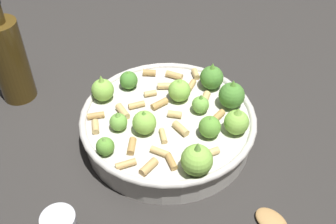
{
  "coord_description": "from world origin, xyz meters",
  "views": [
    {
      "loc": [
        -0.43,
        0.25,
        0.52
      ],
      "look_at": [
        0.0,
        0.0,
        0.06
      ],
      "focal_mm": 42.89,
      "sensor_mm": 36.0,
      "label": 1
    }
  ],
  "objects": [
    {
      "name": "cooking_pan",
      "position": [
        -0.0,
        -0.0,
        0.04
      ],
      "size": [
        0.3,
        0.3,
        0.11
      ],
      "color": "beige",
      "rests_on": "ground"
    },
    {
      "name": "olive_oil_bottle",
      "position": [
        0.25,
        0.2,
        0.09
      ],
      "size": [
        0.06,
        0.06,
        0.22
      ],
      "color": "#4C3814",
      "rests_on": "ground"
    },
    {
      "name": "ground_plane",
      "position": [
        0.0,
        0.0,
        0.0
      ],
      "size": [
        2.4,
        2.4,
        0.0
      ],
      "primitive_type": "plane",
      "color": "#2D2B28"
    }
  ]
}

